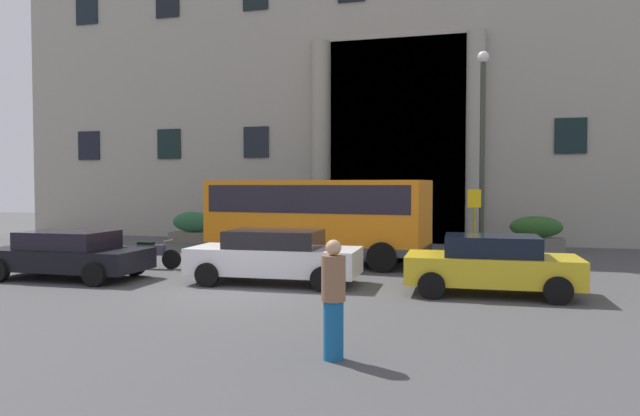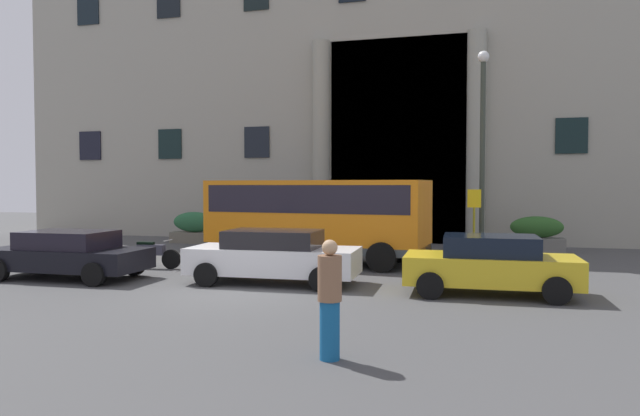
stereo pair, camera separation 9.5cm
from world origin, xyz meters
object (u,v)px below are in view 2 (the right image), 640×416
object	(u,v)px
bus_stop_sign	(474,217)
hedge_planter_far_west	(194,228)
hedge_planter_west	(537,235)
parked_estate_mid	(490,264)
orange_minibus	(317,214)
parked_sedan_second	(68,254)
parked_sedan_far	(273,256)
motorcycle_far_end	(150,254)
hedge_planter_east	(346,232)
pedestrian_man_crossing	(330,299)
lamppost_plaza_centre	(483,138)

from	to	relation	value
bus_stop_sign	hedge_planter_far_west	size ratio (longest dim) A/B	1.15
hedge_planter_west	parked_estate_mid	size ratio (longest dim) A/B	0.51
hedge_planter_west	orange_minibus	bearing A→B (deg)	-144.60
hedge_planter_far_west	parked_estate_mid	distance (m)	15.56
hedge_planter_west	parked_estate_mid	xyz separation A→B (m)	(-1.82, -9.38, 0.05)
hedge_planter_west	parked_sedan_second	distance (m)	16.46
parked_sedan_far	motorcycle_far_end	size ratio (longest dim) A/B	2.30
bus_stop_sign	hedge_planter_east	size ratio (longest dim) A/B	1.69
orange_minibus	parked_sedan_far	bearing A→B (deg)	-85.25
hedge_planter_west	hedge_planter_far_west	world-z (taller)	hedge_planter_west
orange_minibus	hedge_planter_west	distance (m)	8.96
parked_sedan_second	pedestrian_man_crossing	xyz separation A→B (m)	(8.86, -5.29, 0.22)
parked_sedan_second	motorcycle_far_end	size ratio (longest dim) A/B	2.23
hedge_planter_east	hedge_planter_west	world-z (taller)	hedge_planter_west
hedge_planter_far_west	parked_sedan_second	bearing A→B (deg)	-82.32
bus_stop_sign	parked_estate_mid	world-z (taller)	bus_stop_sign
hedge_planter_east	parked_sedan_second	xyz separation A→B (m)	(-5.58, -9.95, 0.05)
parked_estate_mid	hedge_planter_far_west	bearing A→B (deg)	142.00
hedge_planter_far_west	pedestrian_man_crossing	distance (m)	18.27
bus_stop_sign	lamppost_plaza_centre	bearing A→B (deg)	78.67
parked_sedan_second	parked_estate_mid	bearing A→B (deg)	2.41
hedge_planter_far_west	parked_sedan_far	size ratio (longest dim) A/B	0.47
parked_sedan_second	motorcycle_far_end	world-z (taller)	parked_sedan_second
parked_estate_mid	pedestrian_man_crossing	size ratio (longest dim) A/B	2.24
orange_minibus	hedge_planter_east	size ratio (longest dim) A/B	5.10
hedge_planter_far_west	orange_minibus	bearing A→B (deg)	-35.06
parked_sedan_second	pedestrian_man_crossing	distance (m)	10.32
parked_sedan_far	parked_sedan_second	bearing A→B (deg)	-174.51
hedge_planter_west	pedestrian_man_crossing	distance (m)	15.90
orange_minibus	hedge_planter_west	size ratio (longest dim) A/B	3.63
orange_minibus	parked_sedan_far	distance (m)	4.20
hedge_planter_east	hedge_planter_west	xyz separation A→B (m)	(7.46, 0.10, 0.03)
parked_sedan_far	pedestrian_man_crossing	world-z (taller)	pedestrian_man_crossing
orange_minibus	hedge_planter_west	bearing A→B (deg)	40.57
bus_stop_sign	pedestrian_man_crossing	xyz separation A→B (m)	(-1.91, -11.65, -0.61)
pedestrian_man_crossing	motorcycle_far_end	bearing A→B (deg)	-54.03
orange_minibus	lamppost_plaza_centre	world-z (taller)	lamppost_plaza_centre
hedge_planter_far_west	parked_estate_mid	bearing A→B (deg)	-36.25
bus_stop_sign	hedge_planter_east	bearing A→B (deg)	145.32
parked_sedan_second	lamppost_plaza_centre	bearing A→B (deg)	33.53
hedge_planter_far_west	lamppost_plaza_centre	distance (m)	13.05
bus_stop_sign	pedestrian_man_crossing	size ratio (longest dim) A/B	1.37
parked_estate_mid	parked_sedan_second	distance (m)	11.24
motorcycle_far_end	hedge_planter_west	bearing A→B (deg)	29.71
bus_stop_sign	parked_sedan_far	bearing A→B (deg)	-131.97
orange_minibus	hedge_planter_far_west	size ratio (longest dim) A/B	3.47
hedge_planter_far_west	lamppost_plaza_centre	xyz separation A→B (m)	(12.34, -2.29, 3.57)
hedge_planter_far_west	parked_sedan_far	world-z (taller)	parked_sedan_far
bus_stop_sign	hedge_planter_far_west	bearing A→B (deg)	163.81
parked_estate_mid	pedestrian_man_crossing	distance (m)	6.42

